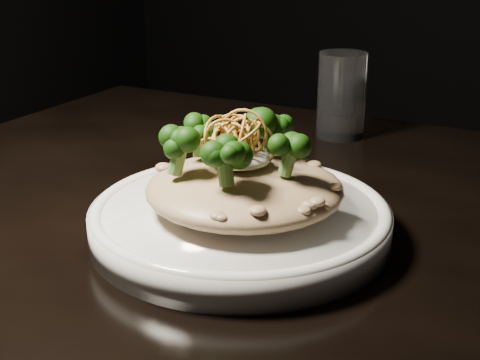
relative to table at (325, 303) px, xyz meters
name	(u,v)px	position (x,y,z in m)	size (l,w,h in m)	color
table	(325,303)	(0.00, 0.00, 0.00)	(1.10, 0.80, 0.75)	black
plate	(240,221)	(-0.07, -0.06, 0.10)	(0.27, 0.27, 0.03)	white
risotto	(245,188)	(-0.06, -0.06, 0.13)	(0.18, 0.18, 0.04)	brown
broccoli	(234,141)	(-0.07, -0.06, 0.17)	(0.13, 0.13, 0.05)	black
cheese	(240,158)	(-0.07, -0.05, 0.16)	(0.05, 0.05, 0.02)	white
shallots	(236,131)	(-0.07, -0.06, 0.18)	(0.06, 0.06, 0.04)	brown
drinking_glass	(342,95)	(-0.09, 0.29, 0.14)	(0.06, 0.06, 0.11)	silver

